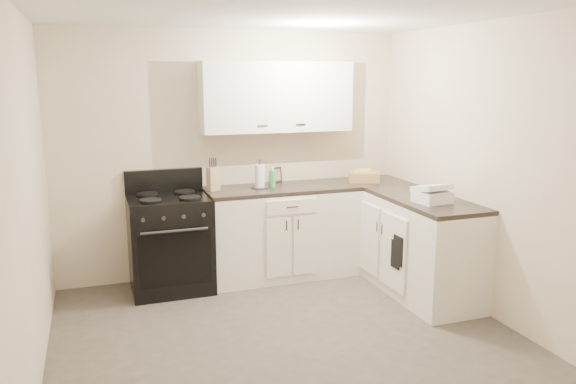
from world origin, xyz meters
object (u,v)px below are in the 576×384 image
object	(u,v)px
stove	(170,244)
paper_towel	(260,176)
knife_block	(213,179)
countertop_grill	(432,197)
wicker_basket	(364,177)

from	to	relation	value
stove	paper_towel	size ratio (longest dim) A/B	3.86
stove	knife_block	world-z (taller)	knife_block
paper_towel	countertop_grill	xyz separation A→B (m)	(1.26, -1.14, -0.07)
wicker_basket	countertop_grill	distance (m)	1.11
wicker_basket	paper_towel	bearing A→B (deg)	177.71
paper_towel	wicker_basket	bearing A→B (deg)	-2.29
knife_block	countertop_grill	world-z (taller)	knife_block
countertop_grill	wicker_basket	bearing A→B (deg)	89.80
paper_towel	countertop_grill	size ratio (longest dim) A/B	0.85
wicker_basket	knife_block	bearing A→B (deg)	177.30
stove	knife_block	bearing A→B (deg)	9.26
knife_block	stove	bearing A→B (deg)	172.82
knife_block	wicker_basket	xyz separation A→B (m)	(1.61, -0.08, -0.06)
paper_towel	wicker_basket	distance (m)	1.15
knife_block	countertop_grill	bearing A→B (deg)	-50.62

